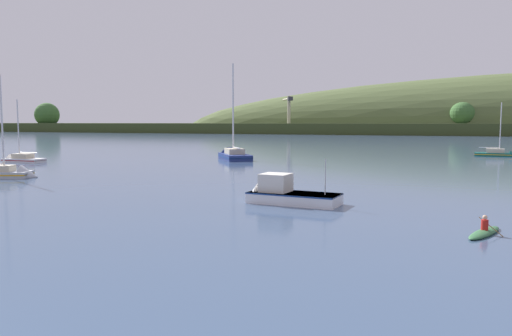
{
  "coord_description": "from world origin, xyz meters",
  "views": [
    {
      "loc": [
        9.47,
        -3.86,
        5.19
      ],
      "look_at": [
        -6.3,
        33.45,
        1.38
      ],
      "focal_mm": 34.19,
      "sensor_mm": 36.0,
      "label": 1
    }
  ],
  "objects": [
    {
      "name": "dockside_crane",
      "position": [
        -62.82,
        205.04,
        8.16
      ],
      "size": [
        8.71,
        12.08,
        16.87
      ],
      "rotation": [
        0.0,
        0.0,
        2.16
      ],
      "color": "#4C4C51",
      "rests_on": "ground"
    },
    {
      "name": "sailboat_near_mooring",
      "position": [
        -20.37,
        58.37,
        0.26
      ],
      "size": [
        7.91,
        8.87,
        14.83
      ],
      "rotation": [
        0.0,
        0.0,
        2.23
      ],
      "color": "navy",
      "rests_on": "ground"
    },
    {
      "name": "canoe_with_paddler",
      "position": [
        10.6,
        20.76,
        0.1
      ],
      "size": [
        1.88,
        3.55,
        1.02
      ],
      "rotation": [
        0.0,
        0.0,
        1.22
      ],
      "color": "#33663D",
      "rests_on": "ground"
    },
    {
      "name": "sailboat_midwater_white",
      "position": [
        -43.58,
        42.35,
        0.17
      ],
      "size": [
        6.22,
        2.6,
        9.12
      ],
      "rotation": [
        0.0,
        0.0,
        3.22
      ],
      "color": "white",
      "rests_on": "ground"
    },
    {
      "name": "sailboat_outer_reach",
      "position": [
        -29.87,
        28.8,
        0.19
      ],
      "size": [
        7.27,
        5.1,
        10.67
      ],
      "rotation": [
        0.0,
        0.0,
        0.45
      ],
      "color": "#ADB2BC",
      "rests_on": "ground"
    },
    {
      "name": "sailboat_far_left",
      "position": [
        14.85,
        78.61,
        0.21
      ],
      "size": [
        6.27,
        2.12,
        8.99
      ],
      "rotation": [
        0.0,
        0.0,
        6.24
      ],
      "color": "#0F564C",
      "rests_on": "ground"
    },
    {
      "name": "fishing_boat_moored",
      "position": [
        -0.99,
        25.47,
        0.39
      ],
      "size": [
        6.33,
        2.72,
        3.83
      ],
      "rotation": [
        0.0,
        0.0,
        3.09
      ],
      "color": "white",
      "rests_on": "ground"
    }
  ]
}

